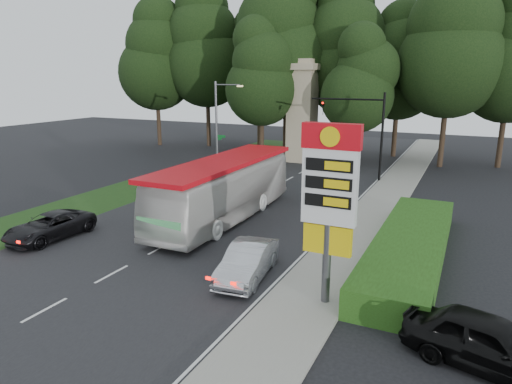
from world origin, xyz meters
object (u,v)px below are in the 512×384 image
at_px(sedan_silver, 248,261).
at_px(gas_station_pylon, 329,191).
at_px(monument, 302,111).
at_px(suv_charcoal, 50,226).
at_px(streetlight_signs, 219,122).
at_px(parked_car_black, 489,343).
at_px(traffic_signal_mast, 366,124).
at_px(transit_bus, 224,190).

bearing_deg(sedan_silver, gas_station_pylon, -19.83).
distance_m(monument, sedan_silver, 28.54).
distance_m(gas_station_pylon, suv_charcoal, 15.87).
xyz_separation_m(streetlight_signs, parked_car_black, (21.68, -21.77, -3.61)).
bearing_deg(sedan_silver, suv_charcoal, 173.36).
xyz_separation_m(traffic_signal_mast, parked_car_black, (9.01, -23.76, -3.84)).
bearing_deg(monument, parked_car_black, -60.71).
bearing_deg(parked_car_black, sedan_silver, 89.88).
height_order(streetlight_signs, transit_bus, streetlight_signs).
distance_m(streetlight_signs, monument, 9.44).
distance_m(gas_station_pylon, parked_car_black, 6.80).
bearing_deg(sedan_silver, traffic_signal_mast, 82.10).
height_order(gas_station_pylon, streetlight_signs, streetlight_signs).
distance_m(gas_station_pylon, sedan_silver, 5.30).
bearing_deg(gas_station_pylon, monument, 111.80).
distance_m(monument, parked_car_black, 34.39).
relative_size(traffic_signal_mast, sedan_silver, 1.59).
height_order(monument, transit_bus, monument).
bearing_deg(gas_station_pylon, streetlight_signs, 128.96).
xyz_separation_m(traffic_signal_mast, monument, (-7.68, 6.00, 0.43)).
xyz_separation_m(traffic_signal_mast, suv_charcoal, (-11.88, -21.34, -4.00)).
height_order(gas_station_pylon, monument, monument).
height_order(transit_bus, parked_car_black, transit_bus).
height_order(suv_charcoal, parked_car_black, parked_car_black).
bearing_deg(traffic_signal_mast, transit_bus, -109.85).
distance_m(gas_station_pylon, traffic_signal_mast, 22.29).
relative_size(traffic_signal_mast, parked_car_black, 1.47).
relative_size(traffic_signal_mast, streetlight_signs, 0.90).
distance_m(transit_bus, suv_charcoal, 9.75).
xyz_separation_m(gas_station_pylon, parked_car_black, (5.49, -1.75, -3.62)).
bearing_deg(streetlight_signs, transit_bus, -58.79).
bearing_deg(monument, gas_station_pylon, -68.20).
relative_size(traffic_signal_mast, suv_charcoal, 1.48).
distance_m(transit_bus, parked_car_black, 17.05).
bearing_deg(parked_car_black, transit_bus, 71.94).
bearing_deg(sedan_silver, streetlight_signs, 115.63).
height_order(transit_bus, sedan_silver, transit_bus).
height_order(traffic_signal_mast, parked_car_black, traffic_signal_mast).
bearing_deg(streetlight_signs, sedan_silver, -56.96).
bearing_deg(transit_bus, parked_car_black, -34.44).
distance_m(streetlight_signs, suv_charcoal, 19.73).
relative_size(traffic_signal_mast, monument, 0.72).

